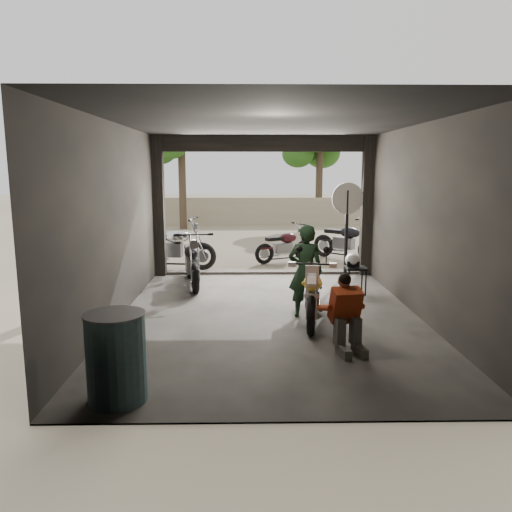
{
  "coord_description": "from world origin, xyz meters",
  "views": [
    {
      "loc": [
        -0.37,
        -8.03,
        2.48
      ],
      "look_at": [
        -0.22,
        0.6,
        0.95
      ],
      "focal_mm": 35.0,
      "sensor_mm": 36.0,
      "label": 1
    }
  ],
  "objects_px": {
    "outside_bike_b": "(284,243)",
    "outside_bike_c": "(346,238)",
    "outside_bike_a": "(172,244)",
    "main_bike": "(313,290)",
    "helmet": "(352,260)",
    "sign_post": "(347,214)",
    "rider": "(305,271)",
    "stool": "(356,271)",
    "left_bike": "(192,258)",
    "oil_drum": "(116,359)",
    "mechanic": "(348,316)"
  },
  "relations": [
    {
      "from": "left_bike",
      "to": "sign_post",
      "type": "relative_size",
      "value": 0.82
    },
    {
      "from": "outside_bike_b",
      "to": "outside_bike_c",
      "type": "height_order",
      "value": "outside_bike_c"
    },
    {
      "from": "left_bike",
      "to": "stool",
      "type": "bearing_deg",
      "value": -24.77
    },
    {
      "from": "rider",
      "to": "left_bike",
      "type": "bearing_deg",
      "value": -43.47
    },
    {
      "from": "sign_post",
      "to": "main_bike",
      "type": "bearing_deg",
      "value": -99.3
    },
    {
      "from": "main_bike",
      "to": "oil_drum",
      "type": "relative_size",
      "value": 1.7
    },
    {
      "from": "outside_bike_c",
      "to": "helmet",
      "type": "distance_m",
      "value": 3.83
    },
    {
      "from": "stool",
      "to": "oil_drum",
      "type": "distance_m",
      "value": 5.76
    },
    {
      "from": "helmet",
      "to": "oil_drum",
      "type": "distance_m",
      "value": 5.76
    },
    {
      "from": "mechanic",
      "to": "oil_drum",
      "type": "bearing_deg",
      "value": -162.69
    },
    {
      "from": "outside_bike_b",
      "to": "helmet",
      "type": "height_order",
      "value": "outside_bike_b"
    },
    {
      "from": "left_bike",
      "to": "sign_post",
      "type": "distance_m",
      "value": 3.68
    },
    {
      "from": "outside_bike_c",
      "to": "oil_drum",
      "type": "xyz_separation_m",
      "value": [
        -4.08,
        -8.38,
        -0.11
      ]
    },
    {
      "from": "stool",
      "to": "helmet",
      "type": "height_order",
      "value": "helmet"
    },
    {
      "from": "main_bike",
      "to": "mechanic",
      "type": "distance_m",
      "value": 1.36
    },
    {
      "from": "outside_bike_a",
      "to": "main_bike",
      "type": "bearing_deg",
      "value": -139.25
    },
    {
      "from": "outside_bike_b",
      "to": "outside_bike_c",
      "type": "bearing_deg",
      "value": -104.4
    },
    {
      "from": "helmet",
      "to": "sign_post",
      "type": "relative_size",
      "value": 0.14
    },
    {
      "from": "rider",
      "to": "outside_bike_c",
      "type": "bearing_deg",
      "value": -104.03
    },
    {
      "from": "outside_bike_b",
      "to": "helmet",
      "type": "xyz_separation_m",
      "value": [
        1.08,
        -3.42,
        0.18
      ]
    },
    {
      "from": "outside_bike_b",
      "to": "rider",
      "type": "height_order",
      "value": "rider"
    },
    {
      "from": "main_bike",
      "to": "rider",
      "type": "distance_m",
      "value": 0.4
    },
    {
      "from": "outside_bike_b",
      "to": "outside_bike_c",
      "type": "distance_m",
      "value": 1.74
    },
    {
      "from": "outside_bike_b",
      "to": "stool",
      "type": "relative_size",
      "value": 2.73
    },
    {
      "from": "stool",
      "to": "sign_post",
      "type": "relative_size",
      "value": 0.26
    },
    {
      "from": "outside_bike_c",
      "to": "rider",
      "type": "relative_size",
      "value": 1.12
    },
    {
      "from": "rider",
      "to": "oil_drum",
      "type": "relative_size",
      "value": 1.62
    },
    {
      "from": "left_bike",
      "to": "helmet",
      "type": "distance_m",
      "value": 3.33
    },
    {
      "from": "rider",
      "to": "mechanic",
      "type": "height_order",
      "value": "rider"
    },
    {
      "from": "outside_bike_a",
      "to": "helmet",
      "type": "bearing_deg",
      "value": -115.33
    },
    {
      "from": "oil_drum",
      "to": "mechanic",
      "type": "bearing_deg",
      "value": 27.1
    },
    {
      "from": "outside_bike_a",
      "to": "helmet",
      "type": "distance_m",
      "value": 4.66
    },
    {
      "from": "rider",
      "to": "mechanic",
      "type": "xyz_separation_m",
      "value": [
        0.39,
        -1.63,
        -0.27
      ]
    },
    {
      "from": "outside_bike_b",
      "to": "stool",
      "type": "xyz_separation_m",
      "value": [
        1.15,
        -3.47,
        -0.03
      ]
    },
    {
      "from": "mechanic",
      "to": "stool",
      "type": "distance_m",
      "value": 3.24
    },
    {
      "from": "outside_bike_b",
      "to": "outside_bike_c",
      "type": "xyz_separation_m",
      "value": [
        1.7,
        0.36,
        0.08
      ]
    },
    {
      "from": "mechanic",
      "to": "stool",
      "type": "height_order",
      "value": "mechanic"
    },
    {
      "from": "main_bike",
      "to": "sign_post",
      "type": "xyz_separation_m",
      "value": [
        1.24,
        3.58,
        0.88
      ]
    },
    {
      "from": "sign_post",
      "to": "mechanic",
      "type": "bearing_deg",
      "value": -91.01
    },
    {
      "from": "oil_drum",
      "to": "helmet",
      "type": "bearing_deg",
      "value": 52.99
    },
    {
      "from": "rider",
      "to": "main_bike",
      "type": "bearing_deg",
      "value": 108.82
    },
    {
      "from": "oil_drum",
      "to": "outside_bike_a",
      "type": "bearing_deg",
      "value": 93.73
    },
    {
      "from": "outside_bike_b",
      "to": "mechanic",
      "type": "relative_size",
      "value": 1.47
    },
    {
      "from": "helmet",
      "to": "oil_drum",
      "type": "xyz_separation_m",
      "value": [
        -3.47,
        -4.6,
        -0.2
      ]
    },
    {
      "from": "outside_bike_b",
      "to": "oil_drum",
      "type": "distance_m",
      "value": 8.37
    },
    {
      "from": "stool",
      "to": "rider",
      "type": "bearing_deg",
      "value": -127.92
    },
    {
      "from": "outside_bike_b",
      "to": "mechanic",
      "type": "height_order",
      "value": "mechanic"
    },
    {
      "from": "outside_bike_c",
      "to": "main_bike",
      "type": "bearing_deg",
      "value": -155.02
    },
    {
      "from": "left_bike",
      "to": "helmet",
      "type": "relative_size",
      "value": 5.91
    },
    {
      "from": "outside_bike_b",
      "to": "oil_drum",
      "type": "bearing_deg",
      "value": 137.13
    }
  ]
}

